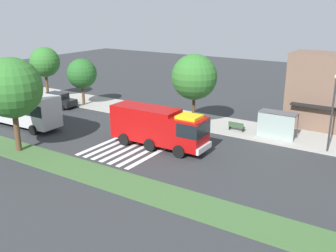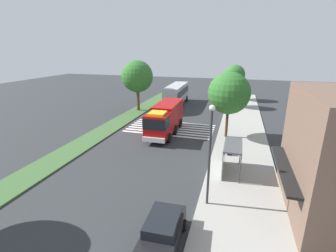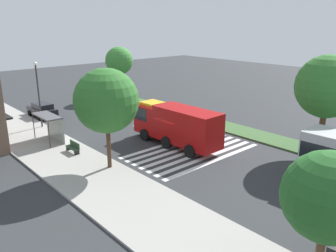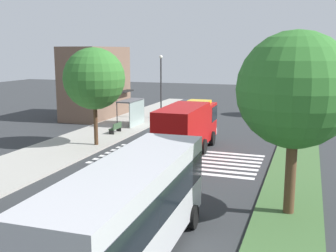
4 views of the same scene
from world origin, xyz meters
name	(u,v)px [view 3 (image 3 of 4)]	position (x,y,z in m)	size (l,w,h in m)	color
ground_plane	(173,145)	(0.00, 0.00, 0.00)	(120.00, 120.00, 0.00)	#2D3033
sidewalk	(84,171)	(0.00, 8.93, 0.07)	(60.00, 5.57, 0.14)	#9E9B93
median_strip	(227,127)	(0.00, -7.64, 0.07)	(60.00, 3.00, 0.14)	#3D6033
crosswalk	(191,151)	(-2.23, 0.00, 0.01)	(5.85, 11.06, 0.01)	silver
fire_truck	(174,123)	(0.02, -0.07, 2.00)	(9.22, 2.88, 3.54)	#A50C0C
parked_car_mid	(42,110)	(16.98, 4.94, 0.85)	(4.46, 2.19, 1.64)	black
bus_stop_shelter	(51,122)	(7.95, 7.77, 1.89)	(3.50, 1.40, 2.46)	#4C4C51
bench_near_shelter	(73,147)	(3.95, 7.75, 0.59)	(1.60, 0.50, 0.90)	#2D472D
street_lamp	(38,90)	(12.84, 6.74, 4.05)	(0.36, 0.36, 6.68)	#2D2D30
sidewalk_tree_west	(328,197)	(-16.60, 7.14, 4.08)	(3.69, 3.69, 5.81)	#513823
sidewalk_tree_center	(106,101)	(-0.67, 7.14, 5.22)	(4.67, 4.67, 7.43)	#47301E
median_tree_far_west	(327,87)	(-9.72, -7.64, 5.66)	(5.07, 5.07, 8.07)	#513823
median_tree_west	(119,61)	(19.55, -7.64, 5.30)	(3.87, 3.87, 7.14)	#513823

